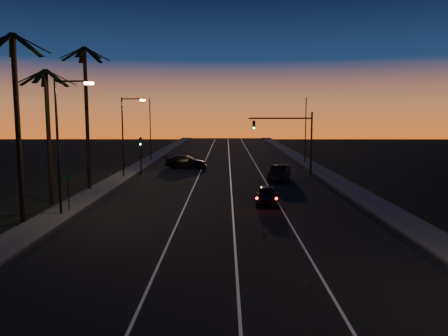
{
  "coord_description": "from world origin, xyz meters",
  "views": [
    {
      "loc": [
        0.05,
        -8.46,
        6.75
      ],
      "look_at": [
        -0.12,
        24.04,
        2.73
      ],
      "focal_mm": 35.0,
      "sensor_mm": 36.0,
      "label": 1
    }
  ],
  "objects_px": {
    "lead_car": "(267,195)",
    "cross_car": "(186,162)",
    "signal_mast": "(290,132)",
    "right_car": "(279,173)"
  },
  "relations": [
    {
      "from": "signal_mast",
      "to": "cross_car",
      "type": "height_order",
      "value": "signal_mast"
    },
    {
      "from": "signal_mast",
      "to": "lead_car",
      "type": "height_order",
      "value": "signal_mast"
    },
    {
      "from": "lead_car",
      "to": "cross_car",
      "type": "relative_size",
      "value": 0.82
    },
    {
      "from": "signal_mast",
      "to": "right_car",
      "type": "xyz_separation_m",
      "value": [
        -1.7,
        -4.52,
        -3.98
      ]
    },
    {
      "from": "signal_mast",
      "to": "right_car",
      "type": "relative_size",
      "value": 1.41
    },
    {
      "from": "signal_mast",
      "to": "right_car",
      "type": "distance_m",
      "value": 6.26
    },
    {
      "from": "right_car",
      "to": "cross_car",
      "type": "relative_size",
      "value": 0.9
    },
    {
      "from": "right_car",
      "to": "cross_car",
      "type": "height_order",
      "value": "right_car"
    },
    {
      "from": "cross_car",
      "to": "signal_mast",
      "type": "bearing_deg",
      "value": -26.49
    },
    {
      "from": "lead_car",
      "to": "cross_car",
      "type": "distance_m",
      "value": 23.62
    }
  ]
}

